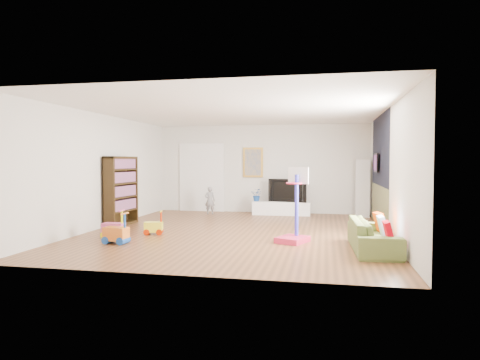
% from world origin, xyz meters
% --- Properties ---
extents(floor, '(6.50, 7.50, 0.00)m').
position_xyz_m(floor, '(0.00, 0.00, 0.00)').
color(floor, brown).
rests_on(floor, ground).
extents(ceiling, '(6.50, 7.50, 0.00)m').
position_xyz_m(ceiling, '(0.00, 0.00, 2.70)').
color(ceiling, white).
rests_on(ceiling, ground).
extents(wall_back, '(6.50, 0.00, 2.70)m').
position_xyz_m(wall_back, '(0.00, 3.75, 1.35)').
color(wall_back, silver).
rests_on(wall_back, ground).
extents(wall_front, '(6.50, 0.00, 2.70)m').
position_xyz_m(wall_front, '(0.00, -3.75, 1.35)').
color(wall_front, white).
rests_on(wall_front, ground).
extents(wall_left, '(0.00, 7.50, 2.70)m').
position_xyz_m(wall_left, '(-3.25, 0.00, 1.35)').
color(wall_left, white).
rests_on(wall_left, ground).
extents(wall_right, '(0.00, 7.50, 2.70)m').
position_xyz_m(wall_right, '(3.25, 0.00, 1.35)').
color(wall_right, white).
rests_on(wall_right, ground).
extents(navy_accent, '(0.01, 3.20, 1.70)m').
position_xyz_m(navy_accent, '(3.23, 1.40, 1.85)').
color(navy_accent, black).
rests_on(navy_accent, wall_right).
extents(olive_wainscot, '(0.01, 3.20, 1.00)m').
position_xyz_m(olive_wainscot, '(3.23, 1.40, 0.50)').
color(olive_wainscot, brown).
rests_on(olive_wainscot, wall_right).
extents(doorway, '(1.45, 0.06, 2.10)m').
position_xyz_m(doorway, '(-1.90, 3.71, 1.05)').
color(doorway, white).
rests_on(doorway, ground).
extents(painting_back, '(0.62, 0.06, 0.92)m').
position_xyz_m(painting_back, '(-0.25, 3.71, 1.55)').
color(painting_back, gold).
rests_on(painting_back, wall_back).
extents(artwork_right, '(0.04, 0.56, 0.46)m').
position_xyz_m(artwork_right, '(3.17, 1.60, 1.55)').
color(artwork_right, '#7F3F8C').
rests_on(artwork_right, wall_right).
extents(media_console, '(1.70, 0.45, 0.39)m').
position_xyz_m(media_console, '(0.68, 3.21, 0.20)').
color(media_console, white).
rests_on(media_console, ground).
extents(tall_cabinet, '(0.40, 0.40, 1.63)m').
position_xyz_m(tall_cabinet, '(3.00, 3.28, 0.82)').
color(tall_cabinet, silver).
rests_on(tall_cabinet, ground).
extents(bookshelf, '(0.37, 1.18, 1.70)m').
position_xyz_m(bookshelf, '(-3.01, 0.43, 0.85)').
color(bookshelf, black).
rests_on(bookshelf, ground).
extents(sofa, '(0.81, 1.90, 0.55)m').
position_xyz_m(sofa, '(2.80, -1.48, 0.27)').
color(sofa, '#586A31').
rests_on(sofa, ground).
extents(basketball_hoop, '(0.71, 0.77, 1.48)m').
position_xyz_m(basketball_hoop, '(1.33, -1.00, 0.74)').
color(basketball_hoop, '#CD254D').
rests_on(basketball_hoop, ground).
extents(ride_on_yellow, '(0.42, 0.31, 0.51)m').
position_xyz_m(ride_on_yellow, '(-1.69, -0.69, 0.25)').
color(ride_on_yellow, yellow).
rests_on(ride_on_yellow, ground).
extents(ride_on_orange, '(0.48, 0.32, 0.60)m').
position_xyz_m(ride_on_orange, '(-1.99, -1.80, 0.30)').
color(ride_on_orange, orange).
rests_on(ride_on_orange, ground).
extents(ride_on_pink, '(0.45, 0.28, 0.58)m').
position_xyz_m(ride_on_pink, '(-2.33, -1.26, 0.29)').
color(ride_on_pink, '#D74F8D').
rests_on(ride_on_pink, ground).
extents(child, '(0.33, 0.25, 0.83)m').
position_xyz_m(child, '(-1.42, 2.93, 0.41)').
color(child, slate).
rests_on(child, ground).
extents(tv, '(1.17, 0.45, 0.67)m').
position_xyz_m(tv, '(0.89, 3.26, 0.73)').
color(tv, black).
rests_on(tv, media_console).
extents(vase_plant, '(0.41, 0.38, 0.38)m').
position_xyz_m(vase_plant, '(-0.05, 3.22, 0.58)').
color(vase_plant, navy).
rests_on(vase_plant, media_console).
extents(pillow_left, '(0.09, 0.34, 0.34)m').
position_xyz_m(pillow_left, '(2.97, -2.05, 0.43)').
color(pillow_left, '#B6000F').
rests_on(pillow_left, sofa).
extents(pillow_center, '(0.11, 0.37, 0.37)m').
position_xyz_m(pillow_center, '(2.96, -1.44, 0.43)').
color(pillow_center, white).
rests_on(pillow_center, sofa).
extents(pillow_right, '(0.17, 0.37, 0.36)m').
position_xyz_m(pillow_right, '(2.97, -0.92, 0.43)').
color(pillow_right, '#CC3300').
rests_on(pillow_right, sofa).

